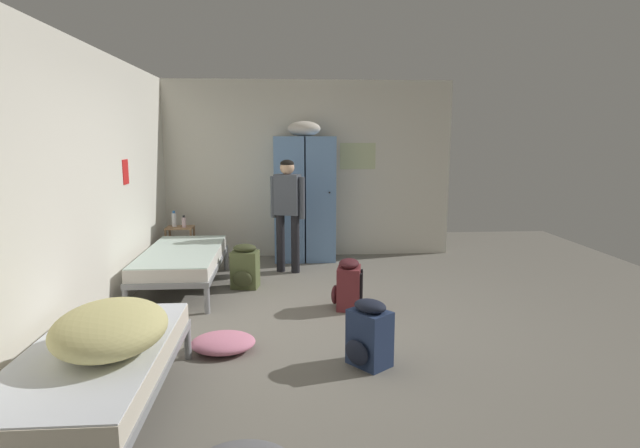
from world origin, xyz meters
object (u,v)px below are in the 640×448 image
lotion_bottle (184,222)px  backpack_olive (245,267)px  locker_bank (304,196)px  bed_left_front (95,365)px  bed_left_rear (182,259)px  backpack_navy (369,335)px  bedding_heap (110,328)px  person_traveler (288,205)px  backpack_maroon (348,285)px  clothes_pile_pink (223,343)px  water_bottle (174,220)px  shelf_unit (180,242)px

lotion_bottle → backpack_olive: lotion_bottle is taller
locker_bank → bed_left_front: (-1.55, -4.41, -0.59)m
bed_left_rear → backpack_navy: (1.91, -2.28, -0.12)m
bedding_heap → person_traveler: 3.92m
backpack_maroon → backpack_navy: same height
backpack_maroon → clothes_pile_pink: bearing=-139.6°
water_bottle → clothes_pile_pink: size_ratio=0.41×
bed_left_front → backpack_navy: backpack_navy is taller
backpack_olive → bed_left_rear: bearing=179.9°
bed_left_front → backpack_navy: bearing=19.8°
backpack_maroon → clothes_pile_pink: backpack_maroon is taller
bedding_heap → backpack_navy: (1.78, 0.73, -0.39)m
backpack_navy → backpack_olive: (-1.16, 2.28, 0.00)m
backpack_navy → clothes_pile_pink: bearing=162.6°
bed_left_rear → bed_left_front: size_ratio=1.00×
shelf_unit → person_traveler: bearing=-16.7°
person_traveler → lotion_bottle: 1.56m
shelf_unit → person_traveler: person_traveler is taller
bedding_heap → lotion_bottle: bearing=94.3°
bed_left_rear → bedding_heap: size_ratio=2.22×
bedding_heap → person_traveler: bearing=72.7°
bed_left_front → bedding_heap: size_ratio=2.22×
bedding_heap → locker_bank: bearing=72.3°
shelf_unit → bed_left_rear: bearing=-78.1°
locker_bank → bed_left_rear: bearing=-137.1°
person_traveler → backpack_navy: (0.62, -3.01, -0.67)m
shelf_unit → water_bottle: size_ratio=2.48×
backpack_navy → bed_left_rear: bearing=130.0°
bedding_heap → person_traveler: person_traveler is taller
person_traveler → shelf_unit: bearing=163.3°
shelf_unit → bed_left_rear: (0.25, -1.19, 0.04)m
locker_bank → person_traveler: size_ratio=1.34×
lotion_bottle → bedding_heap: bearing=-85.7°
bedding_heap → person_traveler: size_ratio=0.55×
person_traveler → clothes_pile_pink: (-0.59, -2.62, -0.86)m
backpack_olive → bed_left_front: bearing=-104.2°
water_bottle → lotion_bottle: (0.15, -0.06, -0.03)m
person_traveler → backpack_maroon: size_ratio=2.80×
water_bottle → backpack_navy: bearing=-57.3°
shelf_unit → lotion_bottle: 0.31m
person_traveler → lotion_bottle: (-1.47, 0.42, -0.28)m
bed_left_rear → bed_left_front: bearing=-90.0°
locker_bank → backpack_olive: locker_bank is taller
lotion_bottle → backpack_navy: lotion_bottle is taller
shelf_unit → person_traveler: 1.71m
bed_left_front → water_bottle: water_bottle is taller
lotion_bottle → backpack_maroon: (2.10, -2.00, -0.39)m
bed_left_front → lotion_bottle: 4.13m
bed_left_front → backpack_olive: bearing=75.8°
locker_bank → bedding_heap: bearing=-107.7°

